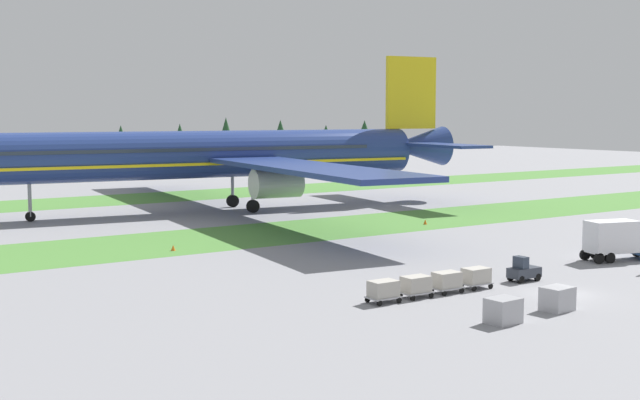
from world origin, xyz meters
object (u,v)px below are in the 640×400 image
at_px(uld_container_0, 503,311).
at_px(cargo_dolly_fourth, 383,290).
at_px(uld_container_1, 557,299).
at_px(airliner, 228,154).
at_px(baggage_tug, 523,271).
at_px(cargo_dolly_lead, 476,276).
at_px(cargo_dolly_second, 447,281).
at_px(taxiway_marker_1, 425,222).
at_px(cargo_dolly_third, 416,285).
at_px(catering_truck, 620,238).
at_px(taxiway_marker_0, 173,248).

bearing_deg(uld_container_0, cargo_dolly_fourth, 107.43).
xyz_separation_m(uld_container_0, uld_container_1, (5.46, 0.38, -0.00)).
xyz_separation_m(airliner, baggage_tug, (-3.05, -55.05, -6.82)).
xyz_separation_m(cargo_dolly_lead, cargo_dolly_fourth, (-8.70, 0.13, 0.00)).
bearing_deg(cargo_dolly_second, taxiway_marker_1, 142.10).
distance_m(airliner, uld_container_1, 64.02).
bearing_deg(cargo_dolly_lead, taxiway_marker_1, 145.73).
height_order(cargo_dolly_third, cargo_dolly_fourth, same).
bearing_deg(catering_truck, uld_container_1, -48.00).
bearing_deg(cargo_dolly_second, cargo_dolly_lead, 90.00).
distance_m(cargo_dolly_fourth, uld_container_1, 11.59).
xyz_separation_m(cargo_dolly_third, uld_container_1, (5.27, -8.19, -0.12)).
bearing_deg(cargo_dolly_second, cargo_dolly_third, -90.00).
distance_m(airliner, cargo_dolly_second, 56.41).
relative_size(cargo_dolly_lead, taxiway_marker_1, 3.76).
bearing_deg(airliner, cargo_dolly_second, 175.89).
bearing_deg(cargo_dolly_lead, baggage_tug, 90.00).
relative_size(uld_container_0, taxiway_marker_1, 3.39).
relative_size(cargo_dolly_third, taxiway_marker_0, 4.11).
relative_size(airliner, catering_truck, 11.65).
distance_m(cargo_dolly_lead, uld_container_1, 8.12).
bearing_deg(uld_container_1, taxiway_marker_1, 60.49).
height_order(cargo_dolly_third, catering_truck, catering_truck).
bearing_deg(catering_truck, cargo_dolly_third, -70.69).
xyz_separation_m(cargo_dolly_lead, cargo_dolly_third, (-5.80, 0.09, 0.00)).
distance_m(baggage_tug, cargo_dolly_second, 7.93).
height_order(cargo_dolly_fourth, taxiway_marker_0, cargo_dolly_fourth).
distance_m(airliner, uld_container_0, 65.35).
bearing_deg(taxiway_marker_0, taxiway_marker_1, 1.62).
xyz_separation_m(cargo_dolly_second, catering_truck, (22.12, 1.55, 1.03)).
bearing_deg(uld_container_1, cargo_dolly_lead, 86.24).
bearing_deg(catering_truck, taxiway_marker_1, -167.31).
bearing_deg(airliner, taxiway_marker_1, -146.26).
distance_m(cargo_dolly_second, uld_container_0, 9.07).
bearing_deg(taxiway_marker_1, cargo_dolly_third, -132.06).
relative_size(cargo_dolly_third, uld_container_1, 1.11).
bearing_deg(cargo_dolly_third, catering_truck, 94.29).
height_order(cargo_dolly_second, cargo_dolly_fourth, same).
bearing_deg(baggage_tug, airliner, 177.68).
distance_m(airliner, cargo_dolly_fourth, 57.74).
distance_m(catering_truck, uld_container_0, 27.18).
bearing_deg(cargo_dolly_third, taxiway_marker_1, 138.79).
distance_m(baggage_tug, taxiway_marker_0, 33.20).
xyz_separation_m(baggage_tug, cargo_dolly_lead, (-5.02, 0.07, 0.10)).
xyz_separation_m(airliner, cargo_dolly_second, (-10.97, -54.93, -6.71)).
distance_m(uld_container_0, uld_container_1, 5.48).
height_order(baggage_tug, cargo_dolly_third, baggage_tug).
distance_m(cargo_dolly_fourth, taxiway_marker_1, 41.65).
bearing_deg(baggage_tug, taxiway_marker_0, -148.98).
bearing_deg(uld_container_1, cargo_dolly_fourth, 134.78).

